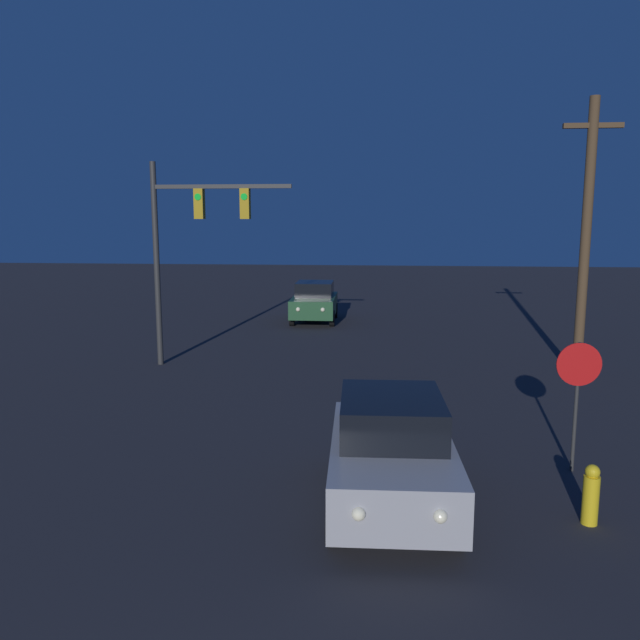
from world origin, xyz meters
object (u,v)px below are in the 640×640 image
Objects in this scene: car_far at (314,301)px; traffic_signal_mast at (189,232)px; car_near at (391,452)px; utility_pole at (586,235)px; fire_hydrant at (591,495)px; stop_sign at (578,381)px.

car_far is 0.63× the size of traffic_signal_mast.
utility_pole reaches higher than car_near.
utility_pole reaches higher than fire_hydrant.
traffic_signal_mast is 12.22m from stop_sign.
utility_pole is (8.66, -9.07, 3.17)m from car_far.
car_far is at bearing 111.66° from stop_sign.
car_far is at bearing -82.20° from car_near.
fire_hydrant is at bearing 107.36° from car_far.
utility_pole is 10.22m from fire_hydrant.
car_far is 1.66× the size of stop_sign.
fire_hydrant is at bearing -46.57° from traffic_signal_mast.
fire_hydrant is at bearing -99.45° from stop_sign.
car_near is at bearing -121.73° from utility_pole.
utility_pole reaches higher than car_far.
stop_sign reaches higher than car_far.
car_far is 19.28m from fire_hydrant.
fire_hydrant is (-0.34, -2.03, -1.22)m from stop_sign.
car_far is (-3.15, 17.98, 0.00)m from car_near.
stop_sign is at bearing -154.61° from car_near.
traffic_signal_mast is at bearing 133.43° from fire_hydrant.
traffic_signal_mast is at bearing -58.89° from car_near.
car_near is 10.94m from utility_pole.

